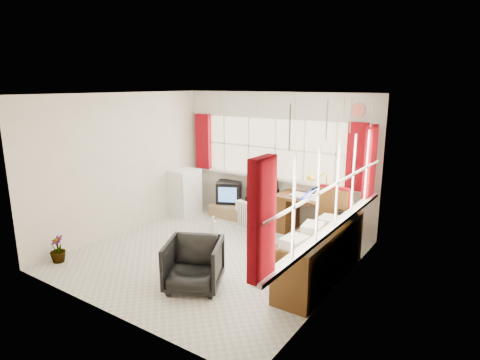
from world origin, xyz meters
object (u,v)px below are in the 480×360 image
(crt_tv, at_px, (229,192))
(mini_fridge, at_px, (183,192))
(credenza, at_px, (321,253))
(desk, at_px, (309,214))
(tv_bench, at_px, (244,213))
(office_chair, at_px, (194,264))
(desk_lamp, at_px, (326,181))
(radiator, at_px, (247,220))
(task_chair, at_px, (330,224))

(crt_tv, bearing_deg, mini_fridge, -148.45)
(credenza, bearing_deg, crt_tv, 148.88)
(credenza, bearing_deg, desk, 120.27)
(tv_bench, bearing_deg, credenza, -33.70)
(desk, bearing_deg, mini_fridge, -173.13)
(office_chair, bearing_deg, credenza, 15.41)
(desk_lamp, height_order, credenza, desk_lamp)
(desk_lamp, relative_size, radiator, 0.83)
(office_chair, relative_size, tv_bench, 0.52)
(desk, bearing_deg, crt_tv, 174.53)
(desk_lamp, height_order, tv_bench, desk_lamp)
(desk_lamp, relative_size, tv_bench, 0.33)
(radiator, xyz_separation_m, crt_tv, (-0.86, 0.67, 0.25))
(task_chair, bearing_deg, tv_bench, 155.24)
(credenza, bearing_deg, task_chair, 100.01)
(desk_lamp, height_order, mini_fridge, desk_lamp)
(radiator, distance_m, mini_fridge, 1.70)
(credenza, xyz_separation_m, tv_bench, (-2.28, 1.52, -0.27))
(task_chair, bearing_deg, credenza, -79.99)
(tv_bench, height_order, crt_tv, crt_tv)
(office_chair, height_order, radiator, office_chair)
(desk, xyz_separation_m, mini_fridge, (-2.68, -0.32, 0.08))
(mini_fridge, bearing_deg, task_chair, -10.31)
(mini_fridge, bearing_deg, crt_tv, 31.55)
(mini_fridge, bearing_deg, tv_bench, 17.07)
(desk_lamp, bearing_deg, mini_fridge, -171.77)
(crt_tv, bearing_deg, desk_lamp, -2.06)
(crt_tv, relative_size, mini_fridge, 0.67)
(desk_lamp, height_order, crt_tv, desk_lamp)
(task_chair, relative_size, office_chair, 1.63)
(desk, distance_m, radiator, 1.13)
(tv_bench, bearing_deg, desk, -2.44)
(desk, height_order, mini_fridge, mini_fridge)
(desk, distance_m, desk_lamp, 0.69)
(task_chair, distance_m, credenza, 0.57)
(office_chair, xyz_separation_m, mini_fridge, (-2.23, 2.30, 0.14))
(desk, distance_m, credenza, 1.69)
(radiator, relative_size, crt_tv, 0.88)
(office_chair, distance_m, crt_tv, 3.14)
(task_chair, height_order, mini_fridge, task_chair)
(desk_lamp, xyz_separation_m, mini_fridge, (-2.94, -0.42, -0.55))
(desk, height_order, tv_bench, desk)
(desk_lamp, distance_m, mini_fridge, 3.02)
(task_chair, relative_size, tv_bench, 0.85)
(credenza, relative_size, tv_bench, 1.43)
(desk_lamp, distance_m, credenza, 1.78)
(desk_lamp, bearing_deg, task_chair, -64.44)
(desk, relative_size, tv_bench, 0.88)
(desk_lamp, xyz_separation_m, crt_tv, (-2.12, 0.08, -0.54))
(mini_fridge, bearing_deg, desk, 6.87)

